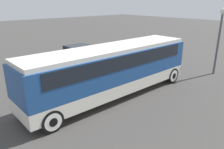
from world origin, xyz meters
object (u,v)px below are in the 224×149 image
Objects in this scene: parked_car_near at (91,60)px; lamp_post at (220,31)px; tour_bus at (113,67)px; parked_car_mid at (79,52)px.

parked_car_near is 10.47m from lamp_post.
tour_bus is 9.31m from lamp_post.
parked_car_mid is (3.44, 8.91, -1.15)m from tour_bus.
parked_car_near is (2.43, 5.56, -1.16)m from tour_bus.
tour_bus is at bearing -113.59° from parked_car_near.
tour_bus is at bearing 166.13° from lamp_post.
lamp_post reaches higher than parked_car_near.
parked_car_near is at bearing 129.92° from lamp_post.
tour_bus is at bearing -111.10° from parked_car_mid.
parked_car_near is 3.50m from parked_car_mid.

